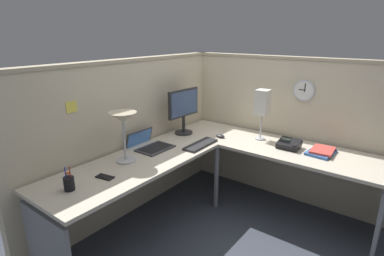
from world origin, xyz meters
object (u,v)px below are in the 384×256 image
(monitor, at_px, (184,108))
(keyboard, at_px, (201,144))
(computer_mouse, at_px, (220,136))
(office_phone, at_px, (290,145))
(desk_lamp_dome, at_px, (123,122))
(wall_clock, at_px, (304,91))
(laptop, at_px, (148,145))
(book_stack, at_px, (322,152))
(cell_phone, at_px, (105,177))
(pen_cup, at_px, (69,183))
(desk_lamp_paper, at_px, (262,104))

(monitor, relative_size, keyboard, 1.16)
(computer_mouse, height_order, office_phone, office_phone)
(desk_lamp_dome, bearing_deg, wall_clock, -33.53)
(monitor, distance_m, desk_lamp_dome, 0.93)
(keyboard, bearing_deg, laptop, 130.23)
(keyboard, bearing_deg, book_stack, -65.24)
(desk_lamp_dome, height_order, cell_phone, desk_lamp_dome)
(office_phone, xyz_separation_m, wall_clock, (0.35, 0.02, 0.48))
(cell_phone, height_order, office_phone, office_phone)
(pen_cup, relative_size, cell_phone, 1.25)
(laptop, distance_m, computer_mouse, 0.79)
(cell_phone, bearing_deg, wall_clock, -35.99)
(book_stack, bearing_deg, desk_lamp_paper, 86.78)
(book_stack, bearing_deg, cell_phone, 141.95)
(computer_mouse, height_order, wall_clock, wall_clock)
(keyboard, distance_m, wall_clock, 1.20)
(pen_cup, xyz_separation_m, book_stack, (1.82, -1.25, -0.03))
(book_stack, height_order, wall_clock, wall_clock)
(desk_lamp_dome, bearing_deg, computer_mouse, -17.20)
(monitor, height_order, wall_clock, wall_clock)
(cell_phone, relative_size, desk_lamp_paper, 0.27)
(laptop, height_order, keyboard, laptop)
(monitor, xyz_separation_m, office_phone, (0.26, -1.12, -0.26))
(computer_mouse, distance_m, desk_lamp_dome, 1.15)
(computer_mouse, relative_size, pen_cup, 0.58)
(computer_mouse, xyz_separation_m, desk_lamp_dome, (-1.05, 0.32, 0.35))
(monitor, relative_size, wall_clock, 2.27)
(keyboard, relative_size, pen_cup, 2.39)
(desk_lamp_dome, bearing_deg, office_phone, -41.15)
(office_phone, distance_m, book_stack, 0.29)
(monitor, height_order, keyboard, monitor)
(laptop, height_order, office_phone, laptop)
(monitor, relative_size, cell_phone, 3.47)
(laptop, bearing_deg, desk_lamp_dome, -165.95)
(keyboard, xyz_separation_m, wall_clock, (0.81, -0.72, 0.51))
(laptop, relative_size, pen_cup, 2.13)
(monitor, xyz_separation_m, desk_lamp_dome, (-0.92, -0.08, 0.07))
(office_phone, bearing_deg, desk_lamp_dome, 138.85)
(keyboard, distance_m, desk_lamp_paper, 0.77)
(keyboard, height_order, wall_clock, wall_clock)
(book_stack, bearing_deg, pen_cup, 145.53)
(monitor, xyz_separation_m, wall_clock, (0.61, -1.10, 0.22))
(cell_phone, xyz_separation_m, wall_clock, (1.84, -0.90, 0.51))
(computer_mouse, bearing_deg, desk_lamp_paper, -59.26)
(pen_cup, relative_size, desk_lamp_paper, 0.34)
(monitor, height_order, office_phone, monitor)
(keyboard, distance_m, desk_lamp_dome, 0.85)
(desk_lamp_dome, bearing_deg, monitor, 5.04)
(monitor, bearing_deg, cell_phone, -170.83)
(laptop, distance_m, keyboard, 0.52)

